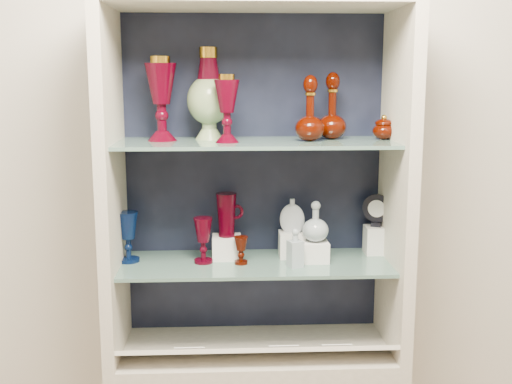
{
  "coord_description": "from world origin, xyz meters",
  "views": [
    {
      "loc": [
        -0.1,
        -0.59,
        1.69
      ],
      "look_at": [
        0.0,
        1.53,
        1.3
      ],
      "focal_mm": 45.0,
      "sensor_mm": 36.0,
      "label": 1
    }
  ],
  "objects_px": {
    "pedestal_lamp_left": "(161,99)",
    "flat_flask": "(292,215)",
    "ruby_decanter_a": "(332,102)",
    "lidded_bowl": "(384,127)",
    "clear_square_bottle": "(295,248)",
    "ruby_decanter_b": "(310,106)",
    "ruby_pitcher": "(226,215)",
    "clear_round_decanter": "(316,222)",
    "ruby_goblet_tall": "(203,240)",
    "ruby_goblet_small": "(241,250)",
    "enamel_urn": "(209,94)",
    "cobalt_goblet": "(128,237)",
    "pedestal_lamp_right": "(227,109)",
    "cameo_medallion": "(377,210)"
  },
  "relations": [
    {
      "from": "pedestal_lamp_left",
      "to": "flat_flask",
      "type": "bearing_deg",
      "value": 3.88
    },
    {
      "from": "ruby_decanter_a",
      "to": "lidded_bowl",
      "type": "bearing_deg",
      "value": -6.9
    },
    {
      "from": "pedestal_lamp_left",
      "to": "clear_square_bottle",
      "type": "relative_size",
      "value": 2.11
    },
    {
      "from": "ruby_decanter_a",
      "to": "pedestal_lamp_left",
      "type": "bearing_deg",
      "value": -177.66
    },
    {
      "from": "ruby_decanter_b",
      "to": "ruby_pitcher",
      "type": "relative_size",
      "value": 1.51
    },
    {
      "from": "clear_round_decanter",
      "to": "ruby_decanter_a",
      "type": "bearing_deg",
      "value": 42.18
    },
    {
      "from": "ruby_goblet_tall",
      "to": "ruby_goblet_small",
      "type": "xyz_separation_m",
      "value": [
        0.13,
        -0.02,
        -0.03
      ]
    },
    {
      "from": "enamel_urn",
      "to": "ruby_pitcher",
      "type": "bearing_deg",
      "value": -20.62
    },
    {
      "from": "pedestal_lamp_left",
      "to": "cobalt_goblet",
      "type": "relative_size",
      "value": 1.59
    },
    {
      "from": "flat_flask",
      "to": "clear_square_bottle",
      "type": "bearing_deg",
      "value": -75.69
    },
    {
      "from": "ruby_decanter_a",
      "to": "cobalt_goblet",
      "type": "relative_size",
      "value": 1.45
    },
    {
      "from": "enamel_urn",
      "to": "lidded_bowl",
      "type": "relative_size",
      "value": 3.6
    },
    {
      "from": "cobalt_goblet",
      "to": "ruby_pitcher",
      "type": "height_order",
      "value": "ruby_pitcher"
    },
    {
      "from": "clear_square_bottle",
      "to": "ruby_goblet_tall",
      "type": "bearing_deg",
      "value": 168.25
    },
    {
      "from": "clear_square_bottle",
      "to": "clear_round_decanter",
      "type": "bearing_deg",
      "value": 39.84
    },
    {
      "from": "enamel_urn",
      "to": "ruby_decanter_b",
      "type": "xyz_separation_m",
      "value": [
        0.34,
        -0.08,
        -0.04
      ]
    },
    {
      "from": "clear_round_decanter",
      "to": "ruby_goblet_tall",
      "type": "bearing_deg",
      "value": 179.88
    },
    {
      "from": "ruby_decanter_a",
      "to": "ruby_goblet_tall",
      "type": "distance_m",
      "value": 0.65
    },
    {
      "from": "pedestal_lamp_left",
      "to": "ruby_pitcher",
      "type": "xyz_separation_m",
      "value": [
        0.21,
        0.02,
        -0.4
      ]
    },
    {
      "from": "flat_flask",
      "to": "clear_round_decanter",
      "type": "distance_m",
      "value": 0.1
    },
    {
      "from": "cobalt_goblet",
      "to": "pedestal_lamp_left",
      "type": "bearing_deg",
      "value": 1.08
    },
    {
      "from": "enamel_urn",
      "to": "cobalt_goblet",
      "type": "xyz_separation_m",
      "value": [
        -0.28,
        -0.05,
        -0.49
      ]
    },
    {
      "from": "flat_flask",
      "to": "enamel_urn",
      "type": "bearing_deg",
      "value": -167.55
    },
    {
      "from": "ruby_decanter_b",
      "to": "clear_square_bottle",
      "type": "bearing_deg",
      "value": -132.33
    },
    {
      "from": "clear_square_bottle",
      "to": "pedestal_lamp_left",
      "type": "bearing_deg",
      "value": 168.18
    },
    {
      "from": "ruby_goblet_tall",
      "to": "clear_square_bottle",
      "type": "xyz_separation_m",
      "value": [
        0.31,
        -0.06,
        -0.01
      ]
    },
    {
      "from": "pedestal_lamp_right",
      "to": "ruby_goblet_tall",
      "type": "xyz_separation_m",
      "value": [
        -0.08,
        0.04,
        -0.45
      ]
    },
    {
      "from": "ruby_goblet_small",
      "to": "clear_square_bottle",
      "type": "xyz_separation_m",
      "value": [
        0.18,
        -0.04,
        0.02
      ]
    },
    {
      "from": "lidded_bowl",
      "to": "cameo_medallion",
      "type": "distance_m",
      "value": 0.31
    },
    {
      "from": "ruby_pitcher",
      "to": "flat_flask",
      "type": "height_order",
      "value": "ruby_pitcher"
    },
    {
      "from": "enamel_urn",
      "to": "ruby_goblet_small",
      "type": "distance_m",
      "value": 0.55
    },
    {
      "from": "ruby_decanter_b",
      "to": "flat_flask",
      "type": "distance_m",
      "value": 0.39
    },
    {
      "from": "lidded_bowl",
      "to": "clear_square_bottle",
      "type": "distance_m",
      "value": 0.51
    },
    {
      "from": "ruby_decanter_a",
      "to": "ruby_goblet_tall",
      "type": "xyz_separation_m",
      "value": [
        -0.45,
        -0.05,
        -0.47
      ]
    },
    {
      "from": "pedestal_lamp_left",
      "to": "pedestal_lamp_right",
      "type": "distance_m",
      "value": 0.23
    },
    {
      "from": "cobalt_goblet",
      "to": "flat_flask",
      "type": "relative_size",
      "value": 1.41
    },
    {
      "from": "pedestal_lamp_right",
      "to": "ruby_decanter_a",
      "type": "distance_m",
      "value": 0.37
    },
    {
      "from": "ruby_decanter_a",
      "to": "ruby_goblet_tall",
      "type": "relative_size",
      "value": 1.61
    },
    {
      "from": "clear_square_bottle",
      "to": "cameo_medallion",
      "type": "height_order",
      "value": "cameo_medallion"
    },
    {
      "from": "lidded_bowl",
      "to": "clear_round_decanter",
      "type": "xyz_separation_m",
      "value": [
        -0.23,
        -0.03,
        -0.33
      ]
    },
    {
      "from": "ruby_goblet_small",
      "to": "flat_flask",
      "type": "xyz_separation_m",
      "value": [
        0.18,
        0.08,
        0.1
      ]
    },
    {
      "from": "pedestal_lamp_left",
      "to": "lidded_bowl",
      "type": "distance_m",
      "value": 0.76
    },
    {
      "from": "clear_square_bottle",
      "to": "enamel_urn",
      "type": "bearing_deg",
      "value": 154.55
    },
    {
      "from": "flat_flask",
      "to": "clear_round_decanter",
      "type": "xyz_separation_m",
      "value": [
        0.07,
        -0.06,
        -0.01
      ]
    },
    {
      "from": "pedestal_lamp_right",
      "to": "flat_flask",
      "type": "relative_size",
      "value": 1.78
    },
    {
      "from": "lidded_bowl",
      "to": "cobalt_goblet",
      "type": "xyz_separation_m",
      "value": [
        -0.88,
        -0.0,
        -0.38
      ]
    },
    {
      "from": "pedestal_lamp_right",
      "to": "cobalt_goblet",
      "type": "bearing_deg",
      "value": 169.96
    },
    {
      "from": "ruby_goblet_tall",
      "to": "clear_square_bottle",
      "type": "relative_size",
      "value": 1.2
    },
    {
      "from": "ruby_goblet_small",
      "to": "clear_round_decanter",
      "type": "height_order",
      "value": "clear_round_decanter"
    },
    {
      "from": "pedestal_lamp_right",
      "to": "clear_square_bottle",
      "type": "relative_size",
      "value": 1.67
    }
  ]
}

